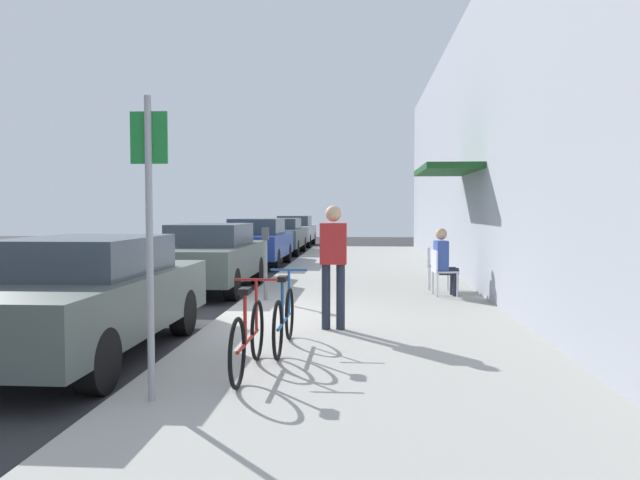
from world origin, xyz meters
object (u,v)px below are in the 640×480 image
parked_car_2 (257,242)px  bicycle_0 (248,338)px  parking_meter (265,258)px  pedestrian_standing (333,257)px  cafe_chair_0 (441,269)px  parked_car_0 (84,295)px  street_sign (150,224)px  cafe_chair_1 (435,265)px  bicycle_1 (284,319)px  parked_car_3 (280,235)px  seated_patron_0 (444,259)px  parked_car_4 (295,230)px  parked_car_1 (210,256)px

parked_car_2 → bicycle_0: size_ratio=2.57×
parking_meter → pedestrian_standing: pedestrian_standing is taller
cafe_chair_0 → parking_meter: bearing=-166.0°
bicycle_0 → cafe_chair_0: 6.27m
parked_car_0 → street_sign: 2.58m
cafe_chair_1 → bicycle_1: bearing=-113.5°
parked_car_2 → parked_car_0: bearing=-90.0°
parked_car_3 → cafe_chair_1: (4.81, -11.35, -0.12)m
seated_patron_0 → pedestrian_standing: 3.95m
pedestrian_standing → parking_meter: bearing=117.6°
parking_meter → bicycle_0: (0.62, -4.87, -0.41)m
parked_car_0 → parked_car_3: (-0.00, 16.99, 0.00)m
parked_car_0 → parked_car_3: bearing=90.0°
street_sign → parked_car_0: bearing=128.2°
bicycle_0 → cafe_chair_1: 7.14m
bicycle_1 → cafe_chair_1: bicycle_1 is taller
parked_car_2 → pedestrian_standing: bearing=-74.4°
parked_car_4 → parked_car_0: bearing=-90.0°
parked_car_1 → pedestrian_standing: size_ratio=2.59×
parked_car_1 → parked_car_2: size_ratio=1.00×
bicycle_0 → pedestrian_standing: pedestrian_standing is taller
parked_car_3 → bicycle_0: size_ratio=2.57×
cafe_chair_1 → parked_car_1: bearing=176.7°
parked_car_3 → seated_patron_0: bearing=-68.4°
parked_car_3 → bicycle_1: bearing=-82.0°
street_sign → bicycle_0: (0.67, 0.92, -1.16)m
parked_car_2 → seated_patron_0: (4.87, -7.01, 0.05)m
cafe_chair_0 → pedestrian_standing: (-1.90, -3.41, 0.50)m
parked_car_3 → parked_car_4: parked_car_4 is taller
street_sign → bicycle_1: (0.89, 1.98, -1.16)m
bicycle_0 → cafe_chair_0: bicycle_0 is taller
parked_car_0 → parked_car_3: parked_car_0 is taller
parked_car_4 → seated_patron_0: (4.87, -17.57, 0.06)m
bicycle_0 → cafe_chair_0: bearing=65.1°
parked_car_3 → parking_meter: size_ratio=3.33×
parked_car_2 → parked_car_3: 5.28m
pedestrian_standing → cafe_chair_0: bearing=60.9°
bicycle_1 → bicycle_0: bearing=-101.8°
parked_car_2 → cafe_chair_0: size_ratio=5.06×
parked_car_4 → cafe_chair_0: (4.81, -17.57, -0.14)m
parked_car_4 → parking_meter: parked_car_4 is taller
parking_meter → bicycle_1: bearing=-77.6°
parked_car_2 → parking_meter: (1.55, -7.83, 0.12)m
parked_car_3 → parking_meter: (1.55, -13.11, 0.14)m
parked_car_1 → bicycle_1: 6.32m
parking_meter → pedestrian_standing: bearing=-62.4°
parked_car_2 → bicycle_1: bearing=-78.4°
parked_car_0 → seated_patron_0: (4.87, 4.70, 0.07)m
parked_car_0 → parked_car_4: (0.00, 22.27, 0.01)m
parked_car_0 → cafe_chair_1: parked_car_0 is taller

